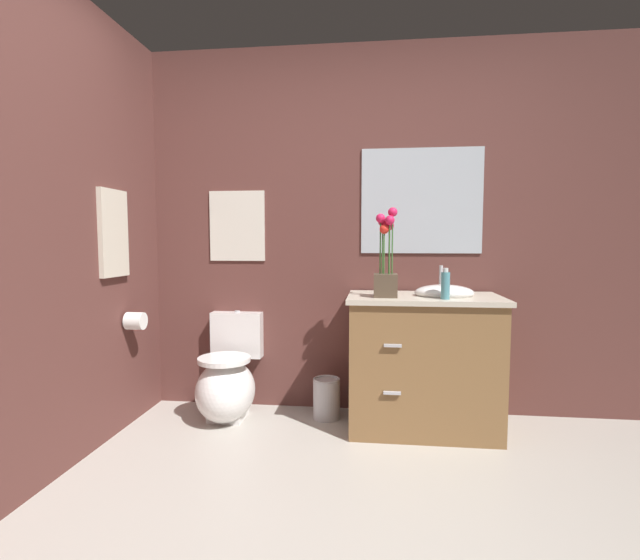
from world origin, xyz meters
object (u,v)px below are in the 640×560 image
object	(u,v)px
toilet	(228,382)
wall_poster	(237,226)
hanging_towel	(114,233)
vanity_cabinet	(423,361)
wall_mirror	(421,201)
flower_vase	(386,267)
trash_bin	(327,398)
soap_bottle	(445,285)
toilet_paper_roll	(135,321)

from	to	relation	value
toilet	wall_poster	distance (m)	1.08
wall_poster	hanging_towel	size ratio (longest dim) A/B	0.94
vanity_cabinet	wall_mirror	xyz separation A→B (m)	(-0.00, 0.29, 1.02)
flower_vase	hanging_towel	world-z (taller)	hanging_towel
toilet	vanity_cabinet	bearing A→B (deg)	-1.19
wall_poster	trash_bin	bearing A→B (deg)	-16.49
flower_vase	soap_bottle	xyz separation A→B (m)	(0.34, -0.07, -0.10)
wall_poster	toilet_paper_roll	xyz separation A→B (m)	(-0.53, -0.46, -0.61)
flower_vase	wall_poster	xyz separation A→B (m)	(-1.03, 0.39, 0.26)
trash_bin	toilet	bearing A→B (deg)	-173.60
soap_bottle	trash_bin	xyz separation A→B (m)	(-0.72, 0.27, -0.79)
vanity_cabinet	wall_poster	bearing A→B (deg)	167.02
vanity_cabinet	wall_mirror	distance (m)	1.06
soap_bottle	toilet_paper_roll	distance (m)	1.92
toilet	hanging_towel	world-z (taller)	hanging_towel
hanging_towel	soap_bottle	bearing A→B (deg)	3.55
soap_bottle	wall_mirror	size ratio (longest dim) A/B	0.23
soap_bottle	trash_bin	bearing A→B (deg)	159.59
toilet	wall_mirror	bearing A→B (deg)	11.87
toilet	hanging_towel	xyz separation A→B (m)	(-0.58, -0.32, 0.98)
vanity_cabinet	flower_vase	bearing A→B (deg)	-159.06
soap_bottle	toilet_paper_roll	xyz separation A→B (m)	(-1.90, -0.00, -0.25)
vanity_cabinet	flower_vase	size ratio (longest dim) A/B	1.91
flower_vase	toilet_paper_roll	size ratio (longest dim) A/B	4.88
toilet	trash_bin	world-z (taller)	toilet
trash_bin	wall_mirror	world-z (taller)	wall_mirror
vanity_cabinet	wall_mirror	bearing A→B (deg)	90.54
toilet_paper_roll	wall_poster	bearing A→B (deg)	41.21
wall_poster	wall_mirror	size ratio (longest dim) A/B	0.61
toilet_paper_roll	trash_bin	bearing A→B (deg)	12.83
wall_poster	hanging_towel	bearing A→B (deg)	-135.07
flower_vase	trash_bin	bearing A→B (deg)	152.88
flower_vase	toilet	bearing A→B (deg)	173.40
trash_bin	wall_mirror	bearing A→B (deg)	17.45
trash_bin	hanging_towel	xyz separation A→B (m)	(-1.24, -0.39, 1.09)
vanity_cabinet	hanging_towel	distance (m)	2.04
soap_bottle	trash_bin	size ratio (longest dim) A/B	0.67
flower_vase	trash_bin	size ratio (longest dim) A/B	1.97
soap_bottle	wall_mirror	distance (m)	0.70
flower_vase	soap_bottle	size ratio (longest dim) A/B	2.96
vanity_cabinet	trash_bin	bearing A→B (deg)	170.84
trash_bin	toilet_paper_roll	distance (m)	1.33
vanity_cabinet	wall_poster	distance (m)	1.56
toilet	toilet_paper_roll	size ratio (longest dim) A/B	6.27
trash_bin	hanging_towel	bearing A→B (deg)	-162.57
soap_bottle	wall_poster	xyz separation A→B (m)	(-1.37, 0.46, 0.36)
flower_vase	trash_bin	xyz separation A→B (m)	(-0.38, 0.19, -0.89)
wall_mirror	hanging_towel	size ratio (longest dim) A/B	1.54
flower_vase	toilet_paper_roll	bearing A→B (deg)	-177.18
vanity_cabinet	trash_bin	size ratio (longest dim) A/B	3.77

